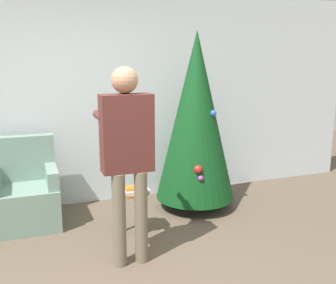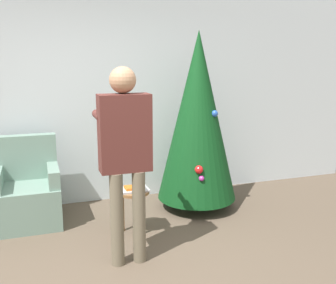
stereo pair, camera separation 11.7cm
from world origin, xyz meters
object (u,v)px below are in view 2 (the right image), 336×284
at_px(christmas_tree, 198,117).
at_px(person_standing, 125,147).
at_px(side_stool, 133,198).
at_px(armchair, 27,194).

relative_size(christmas_tree, person_standing, 1.22).
bearing_deg(side_stool, armchair, 149.61).
bearing_deg(person_standing, christmas_tree, 42.38).
xyz_separation_m(person_standing, side_stool, (0.20, 0.57, -0.70)).
bearing_deg(christmas_tree, armchair, 175.12).
relative_size(armchair, person_standing, 0.55).
bearing_deg(christmas_tree, side_stool, -153.55).
xyz_separation_m(armchair, side_stool, (1.09, -0.64, 0.04)).
distance_m(armchair, person_standing, 1.67).
height_order(christmas_tree, person_standing, christmas_tree).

